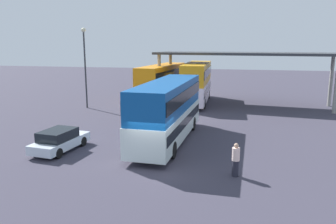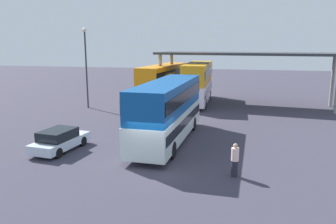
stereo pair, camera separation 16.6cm
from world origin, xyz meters
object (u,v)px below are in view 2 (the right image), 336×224
object	(u,v)px
double_decker_near_canopy	(163,81)
parked_hatchback	(60,140)
double_decker_mid_row	(198,81)
pedestrian_waiting	(235,160)
double_decker_main	(168,109)
lamppost_tall	(86,58)

from	to	relation	value
double_decker_near_canopy	parked_hatchback	bearing A→B (deg)	179.97
parked_hatchback	double_decker_near_canopy	distance (m)	19.43
double_decker_mid_row	pedestrian_waiting	world-z (taller)	double_decker_mid_row
double_decker_main	lamppost_tall	world-z (taller)	lamppost_tall
double_decker_main	double_decker_near_canopy	world-z (taller)	double_decker_near_canopy
double_decker_mid_row	parked_hatchback	bearing A→B (deg)	160.61
double_decker_main	parked_hatchback	distance (m)	7.11
parked_hatchback	double_decker_mid_row	distance (m)	19.49
double_decker_mid_row	pedestrian_waiting	bearing A→B (deg)	-168.71
pedestrian_waiting	double_decker_mid_row	bearing A→B (deg)	87.78
double_decker_near_canopy	lamppost_tall	world-z (taller)	lamppost_tall
pedestrian_waiting	double_decker_near_canopy	bearing A→B (deg)	97.43
double_decker_near_canopy	double_decker_mid_row	distance (m)	4.17
double_decker_near_canopy	double_decker_mid_row	world-z (taller)	double_decker_mid_row
parked_hatchback	pedestrian_waiting	size ratio (longest dim) A/B	2.47
parked_hatchback	double_decker_near_canopy	world-z (taller)	double_decker_near_canopy
double_decker_main	parked_hatchback	xyz separation A→B (m)	(-6.01, -3.47, -1.54)
double_decker_main	pedestrian_waiting	bearing A→B (deg)	-136.93
double_decker_mid_row	lamppost_tall	bearing A→B (deg)	114.90
double_decker_main	double_decker_mid_row	distance (m)	15.03
double_decker_near_canopy	lamppost_tall	distance (m)	9.27
double_decker_near_canopy	double_decker_mid_row	xyz separation A→B (m)	(4.10, -0.79, 0.16)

